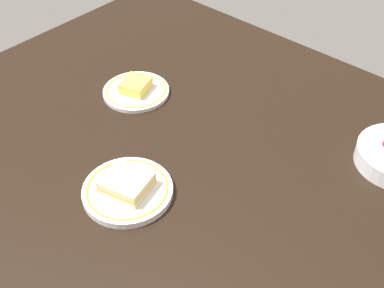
{
  "coord_description": "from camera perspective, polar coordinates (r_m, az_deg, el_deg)",
  "views": [
    {
      "loc": [
        54.65,
        -61.59,
        80.74
      ],
      "look_at": [
        0.0,
        0.0,
        6.0
      ],
      "focal_mm": 46.59,
      "sensor_mm": 36.0,
      "label": 1
    }
  ],
  "objects": [
    {
      "name": "dining_table",
      "position": [
        1.14,
        0.0,
        -1.49
      ],
      "size": [
        137.81,
        111.38,
        4.0
      ],
      "primitive_type": "cube",
      "color": "black",
      "rests_on": "ground"
    },
    {
      "name": "plate_cheese",
      "position": [
        1.3,
        -6.42,
        6.18
      ],
      "size": [
        17.03,
        17.03,
        3.83
      ],
      "color": "silver",
      "rests_on": "dining_table"
    },
    {
      "name": "plate_sandwich",
      "position": [
        1.03,
        -7.41,
        -5.09
      ],
      "size": [
        18.73,
        18.73,
        4.72
      ],
      "color": "silver",
      "rests_on": "dining_table"
    }
  ]
}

